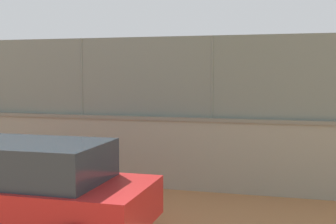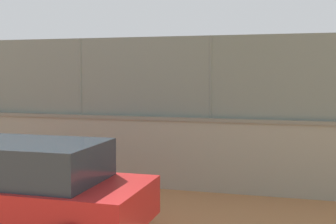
# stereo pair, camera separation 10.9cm
# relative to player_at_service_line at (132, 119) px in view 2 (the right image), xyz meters

# --- Properties ---
(ground_plane) EXTENTS (260.00, 260.00, 0.00)m
(ground_plane) POSITION_rel_player_at_service_line_xyz_m (-2.82, -5.36, -0.89)
(ground_plane) COLOR #A36B42
(perimeter_wall) EXTENTS (25.61, 1.39, 1.64)m
(perimeter_wall) POSITION_rel_player_at_service_line_xyz_m (-3.92, 6.45, -0.06)
(perimeter_wall) COLOR gray
(perimeter_wall) RESTS_ON ground_plane
(fence_panel_on_wall) EXTENTS (25.16, 1.05, 1.80)m
(fence_panel_on_wall) POSITION_rel_player_at_service_line_xyz_m (-3.92, 6.45, 1.65)
(fence_panel_on_wall) COLOR slate
(fence_panel_on_wall) RESTS_ON perimeter_wall
(player_at_service_line) EXTENTS (1.00, 0.75, 1.51)m
(player_at_service_line) POSITION_rel_player_at_service_line_xyz_m (0.00, 0.00, 0.00)
(player_at_service_line) COLOR #591919
(player_at_service_line) RESTS_ON ground_plane
(player_near_wall_returning) EXTENTS (1.13, 0.81, 1.60)m
(player_near_wall_returning) POSITION_rel_player_at_service_line_xyz_m (-3.25, 0.12, 0.06)
(player_near_wall_returning) COLOR black
(player_near_wall_returning) RESTS_ON ground_plane
(player_crossing_court) EXTENTS (1.10, 0.76, 1.68)m
(player_crossing_court) POSITION_rel_player_at_service_line_xyz_m (0.17, -2.14, 0.11)
(player_crossing_court) COLOR black
(player_crossing_court) RESTS_ON ground_plane
(sports_ball) EXTENTS (0.11, 0.11, 0.11)m
(sports_ball) POSITION_rel_player_at_service_line_xyz_m (-0.16, 2.26, 0.40)
(sports_ball) COLOR #3399D8
(courtside_bench) EXTENTS (1.61, 0.44, 0.87)m
(courtside_bench) POSITION_rel_player_at_service_line_xyz_m (-6.13, 5.10, -0.43)
(courtside_bench) COLOR #4C6B4C
(courtside_bench) RESTS_ON ground_plane
(parked_car_red) EXTENTS (4.40, 2.15, 1.55)m
(parked_car_red) POSITION_rel_player_at_service_line_xyz_m (-1.37, 10.08, -0.08)
(parked_car_red) COLOR red
(parked_car_red) RESTS_ON ground_plane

